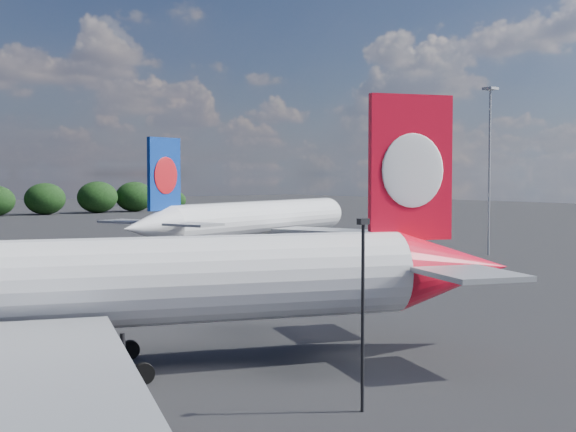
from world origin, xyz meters
TOP-DOWN VIEW (x-y plane):
  - qantas_airliner at (-0.06, 7.35)m, footprint 47.37×45.53m
  - china_southern_airliner at (44.46, 56.73)m, footprint 45.98×44.15m
  - apron_lamp_post at (5.87, -6.63)m, footprint 0.55×0.30m
  - floodlight_mast_near at (69.15, 35.75)m, footprint 1.60×1.60m

SIDE VIEW (x-z plane):
  - china_southern_airliner at x=44.46m, z-range -3.00..12.36m
  - qantas_airliner at x=-0.06m, z-range -3.11..12.81m
  - apron_lamp_post at x=5.87m, z-range 0.63..9.61m
  - floodlight_mast_near at x=69.15m, z-range 3.29..26.02m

